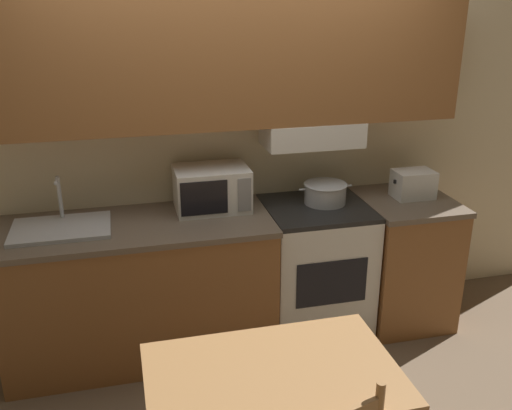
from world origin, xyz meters
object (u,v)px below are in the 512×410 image
(stove_range, at_px, (315,267))
(microwave, at_px, (212,188))
(cooking_pot, at_px, (325,193))
(dining_table, at_px, (273,396))
(toaster, at_px, (413,184))
(sink_basin, at_px, (61,228))

(stove_range, distance_m, microwave, 0.90)
(stove_range, xyz_separation_m, cooking_pot, (0.07, 0.04, 0.52))
(stove_range, distance_m, dining_table, 1.58)
(stove_range, height_order, toaster, toaster)
(microwave, distance_m, sink_basin, 0.94)
(microwave, height_order, dining_table, microwave)
(sink_basin, bearing_deg, toaster, 0.60)
(sink_basin, bearing_deg, microwave, 8.47)
(cooking_pot, xyz_separation_m, dining_table, (-0.76, -1.46, -0.33))
(stove_range, height_order, cooking_pot, cooking_pot)
(microwave, height_order, toaster, microwave)
(stove_range, relative_size, sink_basin, 1.58)
(toaster, height_order, sink_basin, sink_basin)
(sink_basin, relative_size, dining_table, 0.54)
(stove_range, xyz_separation_m, dining_table, (-0.69, -1.41, 0.19))
(cooking_pot, relative_size, sink_basin, 0.64)
(dining_table, bearing_deg, cooking_pot, 62.58)
(stove_range, bearing_deg, toaster, 0.63)
(stove_range, distance_m, toaster, 0.87)
(cooking_pot, height_order, toaster, toaster)
(sink_basin, bearing_deg, cooking_pot, 2.08)
(microwave, bearing_deg, cooking_pot, -5.91)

